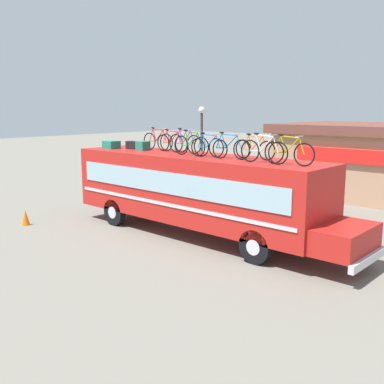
{
  "coord_description": "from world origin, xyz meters",
  "views": [
    {
      "loc": [
        11.22,
        -12.37,
        4.79
      ],
      "look_at": [
        -0.03,
        0.0,
        1.66
      ],
      "focal_mm": 41.95,
      "sensor_mm": 36.0,
      "label": 1
    }
  ],
  "objects_px": {
    "luggage_bag_1": "(111,145)",
    "rooftop_bicycle_8": "(264,151)",
    "bus": "(197,189)",
    "rooftop_bicycle_1": "(158,141)",
    "luggage_bag_3": "(143,146)",
    "luggage_bag_2": "(133,145)",
    "rooftop_bicycle_3": "(185,143)",
    "rooftop_bicycle_6": "(228,148)",
    "rooftop_bicycle_9": "(289,152)",
    "street_lamp": "(202,139)",
    "rooftop_bicycle_4": "(191,145)",
    "traffic_cone": "(26,217)",
    "rooftop_bicycle_7": "(255,149)",
    "rooftop_bicycle_2": "(172,142)",
    "rooftop_bicycle_5": "(209,147)"
  },
  "relations": [
    {
      "from": "rooftop_bicycle_1",
      "to": "rooftop_bicycle_7",
      "type": "relative_size",
      "value": 1.07
    },
    {
      "from": "luggage_bag_3",
      "to": "luggage_bag_2",
      "type": "bearing_deg",
      "value": 169.79
    },
    {
      "from": "luggage_bag_3",
      "to": "traffic_cone",
      "type": "relative_size",
      "value": 0.71
    },
    {
      "from": "luggage_bag_2",
      "to": "rooftop_bicycle_3",
      "type": "xyz_separation_m",
      "value": [
        2.96,
        0.1,
        0.24
      ]
    },
    {
      "from": "bus",
      "to": "traffic_cone",
      "type": "distance_m",
      "value": 7.41
    },
    {
      "from": "rooftop_bicycle_1",
      "to": "street_lamp",
      "type": "bearing_deg",
      "value": 115.28
    },
    {
      "from": "bus",
      "to": "rooftop_bicycle_1",
      "type": "xyz_separation_m",
      "value": [
        -2.5,
        0.38,
        1.67
      ]
    },
    {
      "from": "bus",
      "to": "rooftop_bicycle_1",
      "type": "bearing_deg",
      "value": 171.29
    },
    {
      "from": "traffic_cone",
      "to": "rooftop_bicycle_6",
      "type": "bearing_deg",
      "value": 24.48
    },
    {
      "from": "luggage_bag_3",
      "to": "rooftop_bicycle_8",
      "type": "relative_size",
      "value": 0.26
    },
    {
      "from": "luggage_bag_3",
      "to": "rooftop_bicycle_1",
      "type": "distance_m",
      "value": 0.67
    },
    {
      "from": "rooftop_bicycle_3",
      "to": "rooftop_bicycle_9",
      "type": "height_order",
      "value": "rooftop_bicycle_3"
    },
    {
      "from": "rooftop_bicycle_6",
      "to": "traffic_cone",
      "type": "distance_m",
      "value": 9.14
    },
    {
      "from": "rooftop_bicycle_3",
      "to": "rooftop_bicycle_9",
      "type": "bearing_deg",
      "value": -6.01
    },
    {
      "from": "rooftop_bicycle_1",
      "to": "rooftop_bicycle_2",
      "type": "distance_m",
      "value": 0.83
    },
    {
      "from": "rooftop_bicycle_1",
      "to": "rooftop_bicycle_6",
      "type": "bearing_deg",
      "value": -6.56
    },
    {
      "from": "luggage_bag_2",
      "to": "rooftop_bicycle_9",
      "type": "xyz_separation_m",
      "value": [
        7.81,
        -0.41,
        0.23
      ]
    },
    {
      "from": "rooftop_bicycle_3",
      "to": "rooftop_bicycle_6",
      "type": "xyz_separation_m",
      "value": [
        2.4,
        -0.35,
        -0.02
      ]
    },
    {
      "from": "rooftop_bicycle_5",
      "to": "rooftop_bicycle_6",
      "type": "height_order",
      "value": "rooftop_bicycle_6"
    },
    {
      "from": "bus",
      "to": "luggage_bag_2",
      "type": "relative_size",
      "value": 19.95
    },
    {
      "from": "rooftop_bicycle_1",
      "to": "rooftop_bicycle_4",
      "type": "relative_size",
      "value": 1.01
    },
    {
      "from": "luggage_bag_2",
      "to": "rooftop_bicycle_7",
      "type": "xyz_separation_m",
      "value": [
        6.17,
        0.15,
        0.2
      ]
    },
    {
      "from": "luggage_bag_1",
      "to": "rooftop_bicycle_8",
      "type": "relative_size",
      "value": 0.36
    },
    {
      "from": "rooftop_bicycle_1",
      "to": "rooftop_bicycle_5",
      "type": "relative_size",
      "value": 1.03
    },
    {
      "from": "rooftop_bicycle_3",
      "to": "street_lamp",
      "type": "distance_m",
      "value": 7.59
    },
    {
      "from": "luggage_bag_1",
      "to": "luggage_bag_3",
      "type": "distance_m",
      "value": 1.67
    },
    {
      "from": "luggage_bag_1",
      "to": "rooftop_bicycle_5",
      "type": "relative_size",
      "value": 0.38
    },
    {
      "from": "rooftop_bicycle_4",
      "to": "rooftop_bicycle_6",
      "type": "bearing_deg",
      "value": 4.56
    },
    {
      "from": "rooftop_bicycle_9",
      "to": "traffic_cone",
      "type": "distance_m",
      "value": 11.26
    },
    {
      "from": "rooftop_bicycle_6",
      "to": "rooftop_bicycle_7",
      "type": "relative_size",
      "value": 1.1
    },
    {
      "from": "luggage_bag_3",
      "to": "rooftop_bicycle_1",
      "type": "relative_size",
      "value": 0.27
    },
    {
      "from": "bus",
      "to": "luggage_bag_1",
      "type": "distance_m",
      "value": 4.89
    },
    {
      "from": "luggage_bag_1",
      "to": "rooftop_bicycle_5",
      "type": "bearing_deg",
      "value": 1.02
    },
    {
      "from": "rooftop_bicycle_5",
      "to": "street_lamp",
      "type": "bearing_deg",
      "value": 132.67
    },
    {
      "from": "rooftop_bicycle_8",
      "to": "rooftop_bicycle_1",
      "type": "bearing_deg",
      "value": 172.26
    },
    {
      "from": "luggage_bag_2",
      "to": "rooftop_bicycle_4",
      "type": "distance_m",
      "value": 3.76
    },
    {
      "from": "rooftop_bicycle_1",
      "to": "luggage_bag_2",
      "type": "bearing_deg",
      "value": -171.15
    },
    {
      "from": "rooftop_bicycle_4",
      "to": "rooftop_bicycle_9",
      "type": "bearing_deg",
      "value": -0.38
    },
    {
      "from": "bus",
      "to": "rooftop_bicycle_8",
      "type": "xyz_separation_m",
      "value": [
        3.17,
        -0.39,
        1.67
      ]
    },
    {
      "from": "rooftop_bicycle_4",
      "to": "luggage_bag_3",
      "type": "bearing_deg",
      "value": 175.27
    },
    {
      "from": "bus",
      "to": "rooftop_bicycle_7",
      "type": "xyz_separation_m",
      "value": [
        2.34,
        0.33,
        1.64
      ]
    },
    {
      "from": "luggage_bag_3",
      "to": "rooftop_bicycle_2",
      "type": "bearing_deg",
      "value": 14.26
    },
    {
      "from": "rooftop_bicycle_9",
      "to": "street_lamp",
      "type": "relative_size",
      "value": 0.36
    },
    {
      "from": "luggage_bag_1",
      "to": "rooftop_bicycle_5",
      "type": "distance_m",
      "value": 5.44
    },
    {
      "from": "rooftop_bicycle_9",
      "to": "rooftop_bicycle_2",
      "type": "bearing_deg",
      "value": 173.78
    },
    {
      "from": "rooftop_bicycle_3",
      "to": "luggage_bag_3",
      "type": "bearing_deg",
      "value": -173.67
    },
    {
      "from": "rooftop_bicycle_8",
      "to": "rooftop_bicycle_2",
      "type": "bearing_deg",
      "value": 171.01
    },
    {
      "from": "rooftop_bicycle_7",
      "to": "street_lamp",
      "type": "bearing_deg",
      "value": 141.7
    },
    {
      "from": "rooftop_bicycle_4",
      "to": "rooftop_bicycle_9",
      "type": "xyz_separation_m",
      "value": [
        4.08,
        -0.03,
        -0.0
      ]
    },
    {
      "from": "rooftop_bicycle_1",
      "to": "rooftop_bicycle_7",
      "type": "bearing_deg",
      "value": -0.64
    }
  ]
}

